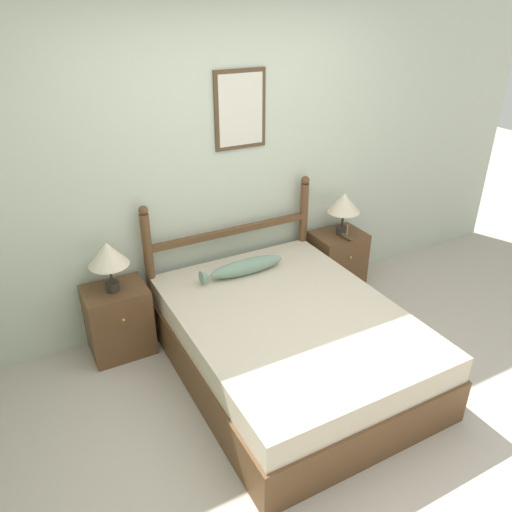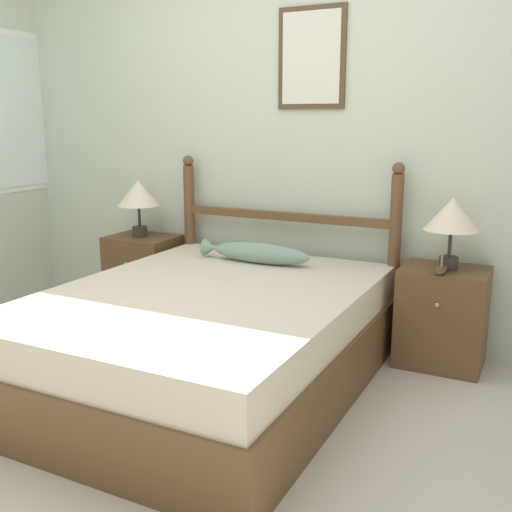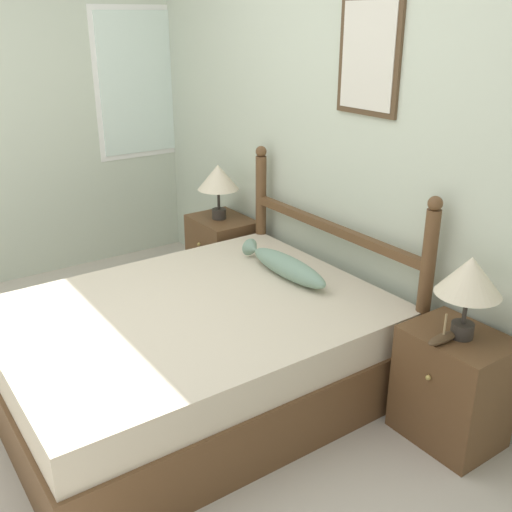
{
  "view_description": "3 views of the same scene",
  "coord_description": "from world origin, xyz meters",
  "px_view_note": "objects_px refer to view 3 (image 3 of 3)",
  "views": [
    {
      "loc": [
        -1.58,
        -1.78,
        2.49
      ],
      "look_at": [
        -0.01,
        1.14,
        0.75
      ],
      "focal_mm": 35.0,
      "sensor_mm": 36.0,
      "label": 1
    },
    {
      "loc": [
        1.55,
        -1.81,
        1.35
      ],
      "look_at": [
        0.05,
        1.15,
        0.6
      ],
      "focal_mm": 42.0,
      "sensor_mm": 36.0,
      "label": 2
    },
    {
      "loc": [
        2.46,
        -0.64,
        1.91
      ],
      "look_at": [
        0.01,
        1.08,
        0.7
      ],
      "focal_mm": 42.0,
      "sensor_mm": 36.0,
      "label": 3
    }
  ],
  "objects_px": {
    "fish_pillow": "(285,266)",
    "table_lamp_right": "(470,278)",
    "model_boat": "(443,338)",
    "bed": "(194,350)",
    "nightstand_left": "(222,255)",
    "nightstand_right": "(452,387)",
    "table_lamp_left": "(218,179)"
  },
  "relations": [
    {
      "from": "bed",
      "to": "nightstand_left",
      "type": "relative_size",
      "value": 3.5
    },
    {
      "from": "bed",
      "to": "nightstand_left",
      "type": "xyz_separation_m",
      "value": [
        -1.03,
        0.82,
        0.03
      ]
    },
    {
      "from": "nightstand_right",
      "to": "model_boat",
      "type": "distance_m",
      "value": 0.32
    },
    {
      "from": "fish_pillow",
      "to": "model_boat",
      "type": "bearing_deg",
      "value": 3.55
    },
    {
      "from": "table_lamp_left",
      "to": "table_lamp_right",
      "type": "relative_size",
      "value": 1.0
    },
    {
      "from": "bed",
      "to": "nightstand_right",
      "type": "relative_size",
      "value": 3.5
    },
    {
      "from": "table_lamp_left",
      "to": "table_lamp_right",
      "type": "height_order",
      "value": "same"
    },
    {
      "from": "nightstand_left",
      "to": "nightstand_right",
      "type": "relative_size",
      "value": 1.0
    },
    {
      "from": "table_lamp_left",
      "to": "model_boat",
      "type": "distance_m",
      "value": 2.08
    },
    {
      "from": "bed",
      "to": "table_lamp_left",
      "type": "relative_size",
      "value": 5.0
    },
    {
      "from": "bed",
      "to": "nightstand_right",
      "type": "height_order",
      "value": "nightstand_right"
    },
    {
      "from": "nightstand_right",
      "to": "fish_pillow",
      "type": "xyz_separation_m",
      "value": [
        -1.07,
        -0.18,
        0.3
      ]
    },
    {
      "from": "nightstand_left",
      "to": "table_lamp_right",
      "type": "bearing_deg",
      "value": -0.34
    },
    {
      "from": "nightstand_right",
      "to": "model_boat",
      "type": "relative_size",
      "value": 2.88
    },
    {
      "from": "model_boat",
      "to": "table_lamp_right",
      "type": "bearing_deg",
      "value": 79.03
    },
    {
      "from": "nightstand_right",
      "to": "table_lamp_left",
      "type": "xyz_separation_m",
      "value": [
        -2.06,
        -0.01,
        0.57
      ]
    },
    {
      "from": "nightstand_left",
      "to": "fish_pillow",
      "type": "bearing_deg",
      "value": -10.44
    },
    {
      "from": "nightstand_right",
      "to": "fish_pillow",
      "type": "height_order",
      "value": "fish_pillow"
    },
    {
      "from": "fish_pillow",
      "to": "table_lamp_right",
      "type": "bearing_deg",
      "value": 8.83
    },
    {
      "from": "table_lamp_right",
      "to": "model_boat",
      "type": "bearing_deg",
      "value": -100.97
    },
    {
      "from": "fish_pillow",
      "to": "nightstand_right",
      "type": "bearing_deg",
      "value": 9.61
    },
    {
      "from": "nightstand_right",
      "to": "fish_pillow",
      "type": "distance_m",
      "value": 1.12
    },
    {
      "from": "nightstand_left",
      "to": "table_lamp_left",
      "type": "bearing_deg",
      "value": -123.02
    },
    {
      "from": "nightstand_left",
      "to": "model_boat",
      "type": "distance_m",
      "value": 2.07
    },
    {
      "from": "nightstand_right",
      "to": "table_lamp_left",
      "type": "relative_size",
      "value": 1.43
    },
    {
      "from": "nightstand_right",
      "to": "table_lamp_right",
      "type": "height_order",
      "value": "table_lamp_right"
    },
    {
      "from": "fish_pillow",
      "to": "table_lamp_left",
      "type": "bearing_deg",
      "value": 170.38
    },
    {
      "from": "bed",
      "to": "fish_pillow",
      "type": "height_order",
      "value": "fish_pillow"
    },
    {
      "from": "table_lamp_left",
      "to": "fish_pillow",
      "type": "bearing_deg",
      "value": -9.62
    },
    {
      "from": "table_lamp_right",
      "to": "fish_pillow",
      "type": "distance_m",
      "value": 1.13
    },
    {
      "from": "table_lamp_left",
      "to": "table_lamp_right",
      "type": "xyz_separation_m",
      "value": [
        2.08,
        0.0,
        0.0
      ]
    },
    {
      "from": "nightstand_right",
      "to": "table_lamp_right",
      "type": "xyz_separation_m",
      "value": [
        0.02,
        -0.01,
        0.57
      ]
    }
  ]
}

